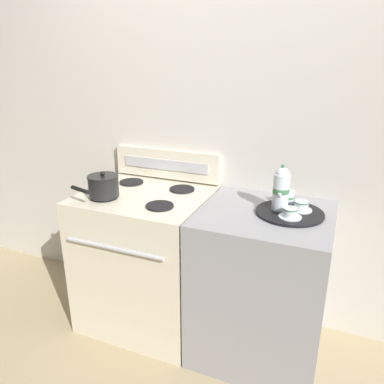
# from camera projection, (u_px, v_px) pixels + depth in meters

# --- Properties ---
(ground_plane) EXTENTS (6.00, 6.00, 0.00)m
(ground_plane) POSITION_uv_depth(u_px,v_px,m) (198.00, 329.00, 2.43)
(ground_plane) COLOR tan
(wall_back) EXTENTS (6.00, 0.05, 2.20)m
(wall_back) POSITION_uv_depth(u_px,v_px,m) (220.00, 152.00, 2.37)
(wall_back) COLOR beige
(wall_back) RESTS_ON ground
(stove) EXTENTS (0.76, 0.70, 0.90)m
(stove) POSITION_uv_depth(u_px,v_px,m) (147.00, 258.00, 2.41)
(stove) COLOR beige
(stove) RESTS_ON ground
(control_panel) EXTENTS (0.74, 0.05, 0.19)m
(control_panel) POSITION_uv_depth(u_px,v_px,m) (167.00, 164.00, 2.49)
(control_panel) COLOR beige
(control_panel) RESTS_ON stove
(side_counter) EXTENTS (0.70, 0.67, 0.89)m
(side_counter) POSITION_uv_depth(u_px,v_px,m) (261.00, 283.00, 2.14)
(side_counter) COLOR #939399
(side_counter) RESTS_ON ground
(saucepan) EXTENTS (0.20, 0.27, 0.15)m
(saucepan) POSITION_uv_depth(u_px,v_px,m) (103.00, 186.00, 2.17)
(saucepan) COLOR black
(saucepan) RESTS_ON stove
(serving_tray) EXTENTS (0.35, 0.35, 0.01)m
(serving_tray) POSITION_uv_depth(u_px,v_px,m) (290.00, 213.00, 1.97)
(serving_tray) COLOR black
(serving_tray) RESTS_ON side_counter
(teapot) EXTENTS (0.09, 0.14, 0.25)m
(teapot) POSITION_uv_depth(u_px,v_px,m) (281.00, 188.00, 1.96)
(teapot) COLOR silver
(teapot) RESTS_ON serving_tray
(teacup_left) EXTENTS (0.12, 0.12, 0.05)m
(teacup_left) POSITION_uv_depth(u_px,v_px,m) (301.00, 206.00, 1.97)
(teacup_left) COLOR silver
(teacup_left) RESTS_ON serving_tray
(teacup_right) EXTENTS (0.12, 0.12, 0.05)m
(teacup_right) POSITION_uv_depth(u_px,v_px,m) (290.00, 213.00, 1.88)
(teacup_right) COLOR silver
(teacup_right) RESTS_ON serving_tray
(creamer_jug) EXTENTS (0.07, 0.07, 0.07)m
(creamer_jug) POSITION_uv_depth(u_px,v_px,m) (288.00, 197.00, 2.07)
(creamer_jug) COLOR silver
(creamer_jug) RESTS_ON serving_tray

